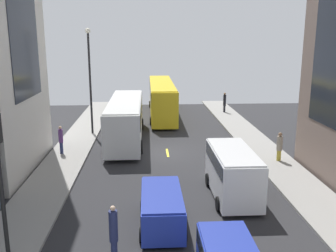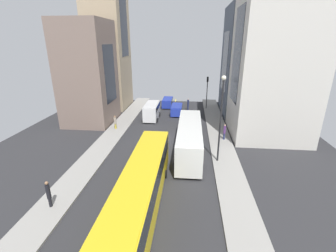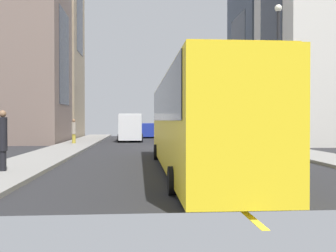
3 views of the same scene
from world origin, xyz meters
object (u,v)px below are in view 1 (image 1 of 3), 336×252
city_bus_white (126,116)px  pedestrian_crossing_near (114,232)px  pedestrian_crossing_mid (225,102)px  streetcar_yellow (162,96)px  pedestrian_waiting_curb (61,139)px  pedestrian_walking_far (279,146)px  car_blue_1 (162,207)px  delivery_van_white (233,170)px

city_bus_white → pedestrian_crossing_near: (0.45, -17.19, -0.82)m
pedestrian_crossing_mid → pedestrian_crossing_near: bearing=163.8°
streetcar_yellow → pedestrian_waiting_curb: size_ratio=7.42×
city_bus_white → pedestrian_waiting_curb: size_ratio=5.96×
city_bus_white → pedestrian_crossing_near: size_ratio=5.37×
pedestrian_crossing_mid → pedestrian_crossing_near: pedestrian_crossing_mid is taller
city_bus_white → pedestrian_walking_far: (10.60, -6.28, -0.83)m
car_blue_1 → city_bus_white: bearing=99.2°
car_blue_1 → pedestrian_waiting_curb: 12.73m
city_bus_white → pedestrian_walking_far: size_ratio=6.16×
city_bus_white → pedestrian_crossing_mid: city_bus_white is taller
city_bus_white → pedestrian_waiting_curb: 5.89m
city_bus_white → delivery_van_white: (6.20, -11.66, -0.50)m
streetcar_yellow → car_blue_1: bearing=-92.3°
delivery_van_white → pedestrian_waiting_curb: bearing=143.6°
streetcar_yellow → pedestrian_waiting_curb: streetcar_yellow is taller
city_bus_white → pedestrian_walking_far: city_bus_white is taller
delivery_van_white → pedestrian_crossing_near: size_ratio=2.31×
city_bus_white → pedestrian_walking_far: 12.35m
pedestrian_crossing_near → streetcar_yellow: bearing=154.6°
pedestrian_waiting_curb → pedestrian_crossing_near: bearing=67.4°
delivery_van_white → car_blue_1: size_ratio=1.23×
pedestrian_walking_far → pedestrian_waiting_curb: bearing=176.8°
car_blue_1 → pedestrian_waiting_curb: size_ratio=2.08×
pedestrian_crossing_mid → pedestrian_crossing_near: 29.59m
pedestrian_crossing_mid → pedestrian_walking_far: size_ratio=1.12×
pedestrian_crossing_near → pedestrian_walking_far: bearing=117.7°
streetcar_yellow → pedestrian_crossing_mid: 7.06m
city_bus_white → pedestrian_waiting_curb: city_bus_white is taller
pedestrian_crossing_mid → pedestrian_waiting_curb: (-14.75, -14.54, -0.09)m
delivery_van_white → streetcar_yellow: bearing=97.4°
car_blue_1 → pedestrian_waiting_curb: (-6.76, 10.79, 0.29)m
streetcar_yellow → pedestrian_waiting_curb: 16.10m
city_bus_white → delivery_van_white: 13.21m
car_blue_1 → pedestrian_walking_far: pedestrian_walking_far is taller
pedestrian_waiting_curb → delivery_van_white: bearing=101.0°
delivery_van_white → pedestrian_waiting_curb: size_ratio=2.56×
pedestrian_crossing_mid → pedestrian_waiting_curb: 20.71m
delivery_van_white → pedestrian_crossing_near: delivery_van_white is taller
pedestrian_waiting_curb → car_blue_1: bearing=79.5°
delivery_van_white → pedestrian_walking_far: bearing=50.7°
streetcar_yellow → delivery_van_white: (2.85, -21.90, -0.61)m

